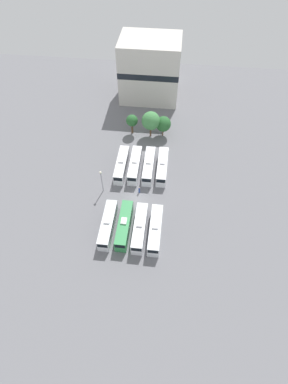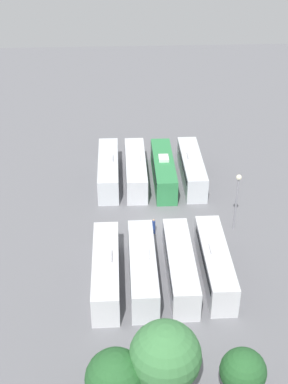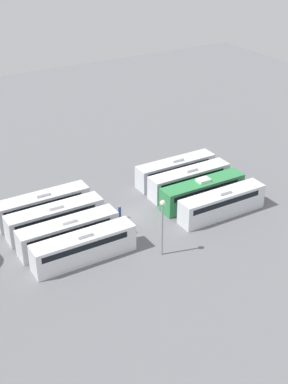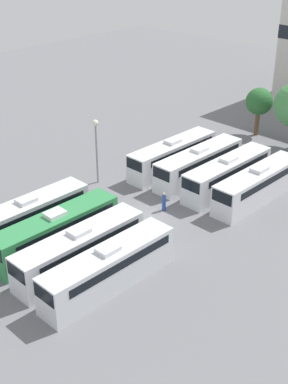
% 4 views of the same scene
% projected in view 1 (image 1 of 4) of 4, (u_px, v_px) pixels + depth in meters
% --- Properties ---
extents(ground_plane, '(129.74, 129.74, 0.00)m').
position_uv_depth(ground_plane, '(137.00, 198.00, 70.87)').
color(ground_plane, slate).
extents(bus_0, '(2.45, 11.30, 3.42)m').
position_uv_depth(bus_0, '(108.00, 224.00, 64.16)').
color(bus_0, silver).
rests_on(bus_0, ground_plane).
extents(bus_1, '(2.45, 11.30, 3.42)m').
position_uv_depth(bus_1, '(124.00, 225.00, 64.09)').
color(bus_1, '#338C4C').
rests_on(bus_1, ground_plane).
extents(bus_2, '(2.45, 11.30, 3.42)m').
position_uv_depth(bus_2, '(140.00, 228.00, 63.64)').
color(bus_2, silver).
rests_on(bus_2, ground_plane).
extents(bus_3, '(2.45, 11.30, 3.42)m').
position_uv_depth(bus_3, '(155.00, 229.00, 63.35)').
color(bus_3, silver).
rests_on(bus_3, ground_plane).
extents(bus_4, '(2.45, 11.30, 3.42)m').
position_uv_depth(bus_4, '(122.00, 165.00, 75.55)').
color(bus_4, silver).
rests_on(bus_4, ground_plane).
extents(bus_5, '(2.45, 11.30, 3.42)m').
position_uv_depth(bus_5, '(135.00, 165.00, 75.51)').
color(bus_5, silver).
rests_on(bus_5, ground_plane).
extents(bus_6, '(2.45, 11.30, 3.42)m').
position_uv_depth(bus_6, '(149.00, 166.00, 75.33)').
color(bus_6, silver).
rests_on(bus_6, ground_plane).
extents(bus_7, '(2.45, 11.30, 3.42)m').
position_uv_depth(bus_7, '(162.00, 166.00, 75.19)').
color(bus_7, silver).
rests_on(bus_7, ground_plane).
extents(worker_person, '(0.36, 0.36, 1.82)m').
position_uv_depth(worker_person, '(139.00, 190.00, 71.33)').
color(worker_person, navy).
rests_on(worker_person, ground_plane).
extents(light_pole, '(0.60, 0.60, 6.69)m').
position_uv_depth(light_pole, '(101.00, 178.00, 68.73)').
color(light_pole, gray).
rests_on(light_pole, ground_plane).
extents(tree_0, '(3.26, 3.26, 5.90)m').
position_uv_depth(tree_0, '(132.00, 121.00, 82.83)').
color(tree_0, brown).
rests_on(tree_0, ground_plane).
extents(tree_1, '(5.04, 5.04, 7.73)m').
position_uv_depth(tree_1, '(151.00, 121.00, 81.21)').
color(tree_1, brown).
rests_on(tree_1, ground_plane).
extents(tree_2, '(4.25, 4.25, 6.05)m').
position_uv_depth(tree_2, '(163.00, 124.00, 82.37)').
color(tree_2, brown).
rests_on(tree_2, ground_plane).
extents(depot_building, '(17.87, 13.74, 18.09)m').
position_uv_depth(depot_building, '(150.00, 69.00, 91.03)').
color(depot_building, beige).
rests_on(depot_building, ground_plane).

